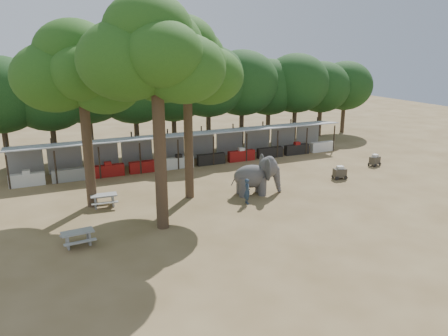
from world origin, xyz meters
name	(u,v)px	position (x,y,z in m)	size (l,w,h in m)	color
ground	(277,223)	(0.00, 0.00, 0.00)	(100.00, 100.00, 0.00)	brown
vendor_stalls	(191,150)	(0.00, 13.84, 1.18)	(28.00, 2.99, 2.80)	#9A9BA1
yard_tree_left	(78,70)	(-9.13, 7.19, 8.20)	(7.10, 6.90, 11.02)	#332316
yard_tree_center	(152,52)	(-6.13, 2.19, 9.21)	(7.10, 6.90, 12.04)	#332316
yard_tree_back	(184,63)	(-3.13, 6.19, 8.54)	(7.10, 6.90, 11.36)	#332316
backdrop_trees	(170,91)	(0.00, 19.00, 5.51)	(46.46, 5.95, 8.33)	#332316
elephant	(257,175)	(1.32, 4.81, 1.27)	(3.43, 2.53, 2.55)	#424040
handler	(247,191)	(-0.13, 3.43, 0.81)	(0.58, 0.39, 1.61)	#26384C
picnic_table_near	(78,236)	(-10.46, 1.53, 0.50)	(1.63, 1.49, 0.76)	gray
picnic_table_far	(104,199)	(-8.37, 6.53, 0.51)	(1.66, 1.51, 0.78)	gray
cart_front	(340,173)	(8.51, 5.25, 0.48)	(1.10, 0.82, 0.97)	#342E24
cart_back	(375,160)	(13.48, 7.01, 0.47)	(1.12, 0.88, 0.96)	#342E24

